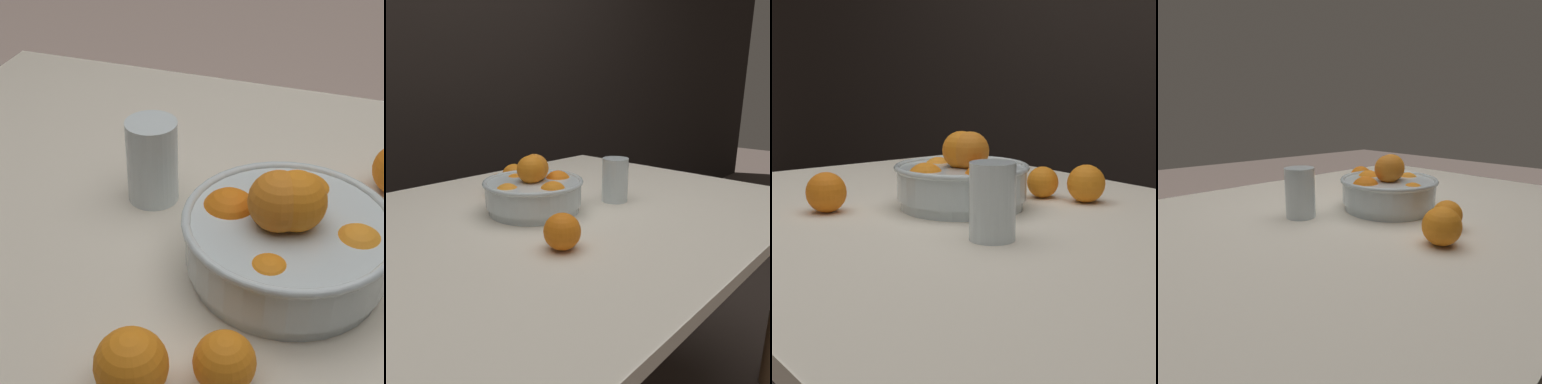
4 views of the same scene
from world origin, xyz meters
TOP-DOWN VIEW (x-y plane):
  - dining_table at (0.00, 0.00)m, footprint 1.38×1.04m
  - fruit_bowl at (-0.03, 0.03)m, footprint 0.27×0.27m
  - juice_glass at (0.19, -0.07)m, footprint 0.08×0.08m
  - orange_loose_near_bowl at (0.08, 0.27)m, footprint 0.08×0.08m
  - orange_loose_front at (-0.01, 0.24)m, footprint 0.07×0.07m

SIDE VIEW (x-z plane):
  - dining_table at x=0.00m, z-range 0.30..1.01m
  - orange_loose_front at x=-0.01m, z-range 0.72..0.79m
  - orange_loose_near_bowl at x=0.08m, z-range 0.72..0.80m
  - fruit_bowl at x=-0.03m, z-range 0.70..0.85m
  - juice_glass at x=0.19m, z-range 0.71..0.84m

